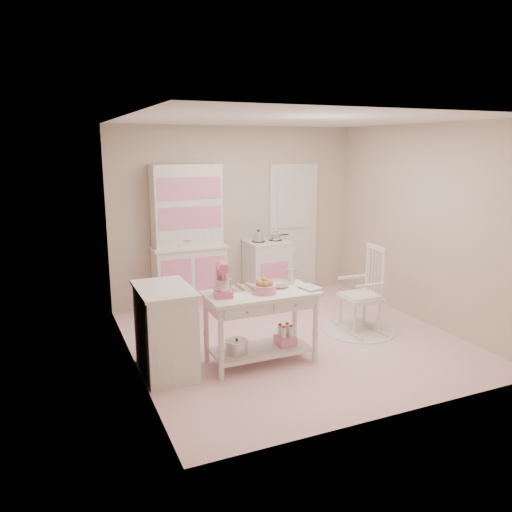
{
  "coord_description": "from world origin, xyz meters",
  "views": [
    {
      "loc": [
        -2.7,
        -5.07,
        2.33
      ],
      "look_at": [
        -0.47,
        0.07,
        1.07
      ],
      "focal_mm": 35.0,
      "sensor_mm": 36.0,
      "label": 1
    }
  ],
  "objects_px": {
    "hutch": "(188,238)",
    "rocking_chair": "(361,289)",
    "bread_basket": "(265,289)",
    "stove": "(267,270)",
    "base_cabinet": "(165,330)",
    "work_table": "(261,327)",
    "stand_mixer": "(223,280)"
  },
  "relations": [
    {
      "from": "bread_basket",
      "to": "work_table",
      "type": "bearing_deg",
      "value": 111.8
    },
    {
      "from": "stove",
      "to": "work_table",
      "type": "xyz_separation_m",
      "value": [
        -1.0,
        -2.04,
        -0.06
      ]
    },
    {
      "from": "base_cabinet",
      "to": "bread_basket",
      "type": "distance_m",
      "value": 1.11
    },
    {
      "from": "base_cabinet",
      "to": "stove",
      "type": "bearing_deg",
      "value": 42.95
    },
    {
      "from": "base_cabinet",
      "to": "rocking_chair",
      "type": "bearing_deg",
      "value": 4.25
    },
    {
      "from": "rocking_chair",
      "to": "bread_basket",
      "type": "distance_m",
      "value": 1.6
    },
    {
      "from": "hutch",
      "to": "work_table",
      "type": "height_order",
      "value": "hutch"
    },
    {
      "from": "hutch",
      "to": "stove",
      "type": "xyz_separation_m",
      "value": [
        1.2,
        -0.05,
        -0.58
      ]
    },
    {
      "from": "hutch",
      "to": "work_table",
      "type": "distance_m",
      "value": 2.19
    },
    {
      "from": "rocking_chair",
      "to": "work_table",
      "type": "relative_size",
      "value": 0.92
    },
    {
      "from": "stove",
      "to": "stand_mixer",
      "type": "distance_m",
      "value": 2.52
    },
    {
      "from": "hutch",
      "to": "stand_mixer",
      "type": "bearing_deg",
      "value": -96.16
    },
    {
      "from": "stove",
      "to": "work_table",
      "type": "relative_size",
      "value": 0.77
    },
    {
      "from": "hutch",
      "to": "stove",
      "type": "distance_m",
      "value": 1.33
    },
    {
      "from": "stove",
      "to": "stand_mixer",
      "type": "bearing_deg",
      "value": -125.21
    },
    {
      "from": "base_cabinet",
      "to": "hutch",
      "type": "bearing_deg",
      "value": 67.24
    },
    {
      "from": "hutch",
      "to": "bread_basket",
      "type": "relative_size",
      "value": 8.32
    },
    {
      "from": "work_table",
      "to": "stand_mixer",
      "type": "bearing_deg",
      "value": 177.27
    },
    {
      "from": "stand_mixer",
      "to": "work_table",
      "type": "bearing_deg",
      "value": 8.32
    },
    {
      "from": "hutch",
      "to": "rocking_chair",
      "type": "bearing_deg",
      "value": -44.88
    },
    {
      "from": "rocking_chair",
      "to": "bread_basket",
      "type": "xyz_separation_m",
      "value": [
        -1.52,
        -0.41,
        0.3
      ]
    },
    {
      "from": "stove",
      "to": "rocking_chair",
      "type": "distance_m",
      "value": 1.76
    },
    {
      "from": "hutch",
      "to": "base_cabinet",
      "type": "distance_m",
      "value": 2.16
    },
    {
      "from": "stove",
      "to": "rocking_chair",
      "type": "relative_size",
      "value": 0.84
    },
    {
      "from": "stand_mixer",
      "to": "bread_basket",
      "type": "distance_m",
      "value": 0.46
    },
    {
      "from": "hutch",
      "to": "stand_mixer",
      "type": "relative_size",
      "value": 6.12
    },
    {
      "from": "bread_basket",
      "to": "stove",
      "type": "bearing_deg",
      "value": 64.77
    },
    {
      "from": "base_cabinet",
      "to": "stand_mixer",
      "type": "xyz_separation_m",
      "value": [
        0.58,
        -0.15,
        0.51
      ]
    },
    {
      "from": "stove",
      "to": "base_cabinet",
      "type": "bearing_deg",
      "value": -137.05
    },
    {
      "from": "rocking_chair",
      "to": "bread_basket",
      "type": "relative_size",
      "value": 4.4
    },
    {
      "from": "hutch",
      "to": "stove",
      "type": "relative_size",
      "value": 2.26
    },
    {
      "from": "hutch",
      "to": "base_cabinet",
      "type": "height_order",
      "value": "hutch"
    }
  ]
}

